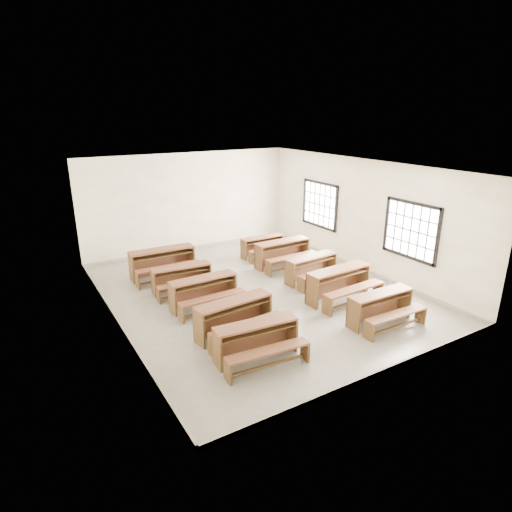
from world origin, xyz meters
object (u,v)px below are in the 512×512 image
desk_set_2 (204,290)px  desk_set_9 (263,245)px  desk_set_1 (235,315)px  desk_set_3 (182,277)px  desk_set_0 (257,338)px  desk_set_6 (340,282)px  desk_set_5 (382,306)px  desk_set_8 (283,252)px  desk_set_4 (163,261)px  desk_set_7 (312,267)px

desk_set_2 → desk_set_9: 4.02m
desk_set_1 → desk_set_3: size_ratio=1.13×
desk_set_0 → desk_set_2: 2.58m
desk_set_0 → desk_set_6: size_ratio=0.92×
desk_set_1 → desk_set_2: size_ratio=1.07×
desk_set_5 → desk_set_8: (0.23, 4.13, 0.04)m
desk_set_2 → desk_set_4: size_ratio=0.91×
desk_set_9 → desk_set_3: bearing=-158.0°
desk_set_0 → desk_set_3: 3.70m
desk_set_4 → desk_set_9: 3.35m
desk_set_3 → desk_set_8: size_ratio=0.91×
desk_set_4 → desk_set_9: (3.34, 0.09, -0.10)m
desk_set_3 → desk_set_7: (3.32, -1.15, 0.01)m
desk_set_2 → desk_set_0: bearing=-93.6°
desk_set_5 → desk_set_7: (0.23, 2.73, -0.00)m
desk_set_6 → desk_set_9: size_ratio=1.27×
desk_set_0 → desk_set_5: desk_set_0 is taller
desk_set_4 → desk_set_7: size_ratio=1.12×
desk_set_1 → desk_set_5: desk_set_1 is taller
desk_set_4 → desk_set_6: desk_set_4 is taller
desk_set_1 → desk_set_7: bearing=20.4°
desk_set_3 → desk_set_9: (3.28, 1.33, -0.02)m
desk_set_4 → desk_set_5: size_ratio=1.14×
desk_set_2 → desk_set_3: bearing=93.9°
desk_set_3 → desk_set_9: desk_set_3 is taller
desk_set_4 → desk_set_1: bearing=-86.5°
desk_set_6 → desk_set_7: size_ratio=1.12×
desk_set_8 → desk_set_9: 1.08m
desk_set_2 → desk_set_5: desk_set_2 is taller
desk_set_3 → desk_set_4: size_ratio=0.87×
desk_set_2 → desk_set_9: (3.17, 2.46, -0.05)m
desk_set_7 → desk_set_8: size_ratio=0.94×
desk_set_9 → desk_set_2: bearing=-142.3°
desk_set_5 → desk_set_6: desk_set_6 is taller
desk_set_7 → desk_set_1: bearing=-158.6°
desk_set_0 → desk_set_7: 4.18m
desk_set_3 → desk_set_7: bearing=-14.8°
desk_set_6 → desk_set_3: bearing=139.0°
desk_set_2 → desk_set_7: desk_set_2 is taller
desk_set_0 → desk_set_7: bearing=42.5°
desk_set_5 → desk_set_3: bearing=129.7°
desk_set_1 → desk_set_3: (-0.10, 2.68, -0.05)m
desk_set_2 → desk_set_8: size_ratio=0.95×
desk_set_6 → desk_set_5: bearing=-95.8°
desk_set_4 → desk_set_9: size_ratio=1.27×
desk_set_6 → desk_set_7: desk_set_6 is taller
desk_set_3 → desk_set_7: 3.52m
desk_set_2 → desk_set_8: bearing=21.8°
desk_set_0 → desk_set_2: size_ratio=1.02×
desk_set_6 → desk_set_9: (0.12, 3.78, -0.09)m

